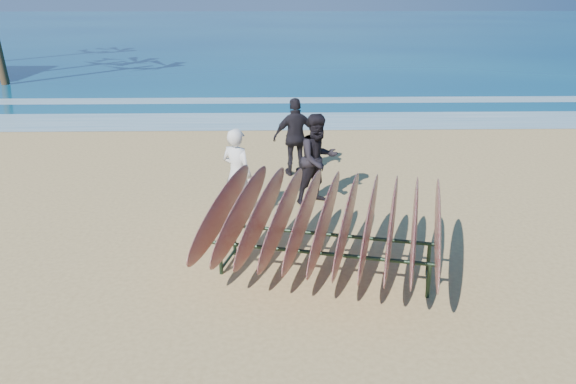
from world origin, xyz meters
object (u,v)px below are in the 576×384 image
surfboard_rack (325,219)px  person_dark_b (296,137)px  person_dark_a (318,159)px  person_white (237,174)px

surfboard_rack → person_dark_b: 4.74m
person_dark_a → surfboard_rack: bearing=-122.0°
surfboard_rack → person_dark_b: bearing=107.4°
person_dark_a → person_dark_b: size_ratio=1.02×
surfboard_rack → person_white: person_white is taller
person_dark_b → surfboard_rack: bearing=80.3°
person_dark_a → person_dark_b: bearing=71.6°
surfboard_rack → person_white: bearing=136.5°
person_white → person_dark_a: person_dark_a is taller
surfboard_rack → person_dark_a: bearing=102.2°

